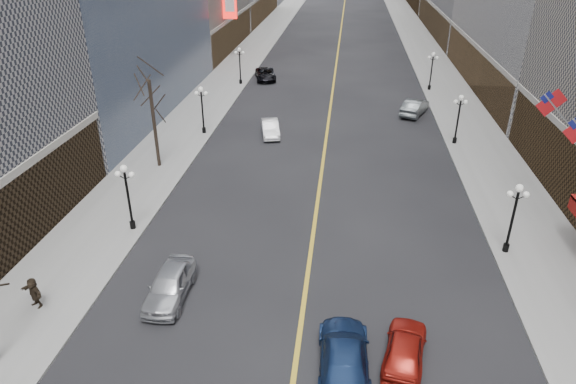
% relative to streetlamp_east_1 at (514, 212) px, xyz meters
% --- Properties ---
extents(sidewalk_east, '(6.00, 230.00, 0.15)m').
position_rel_streetlamp_east_1_xyz_m(sidewalk_east, '(2.20, 40.00, -2.83)').
color(sidewalk_east, gray).
rests_on(sidewalk_east, ground).
extents(sidewalk_west, '(6.00, 230.00, 0.15)m').
position_rel_streetlamp_east_1_xyz_m(sidewalk_west, '(-25.80, 40.00, -2.83)').
color(sidewalk_west, gray).
rests_on(sidewalk_west, ground).
extents(lane_line, '(0.25, 200.00, 0.02)m').
position_rel_streetlamp_east_1_xyz_m(lane_line, '(-11.80, 50.00, -2.89)').
color(lane_line, gold).
rests_on(lane_line, ground).
extents(streetlamp_east_1, '(1.26, 0.44, 4.52)m').
position_rel_streetlamp_east_1_xyz_m(streetlamp_east_1, '(0.00, 0.00, 0.00)').
color(streetlamp_east_1, black).
rests_on(streetlamp_east_1, sidewalk_east).
extents(streetlamp_east_2, '(1.26, 0.44, 4.52)m').
position_rel_streetlamp_east_1_xyz_m(streetlamp_east_2, '(0.00, 18.00, 0.00)').
color(streetlamp_east_2, black).
rests_on(streetlamp_east_2, sidewalk_east).
extents(streetlamp_east_3, '(1.26, 0.44, 4.52)m').
position_rel_streetlamp_east_1_xyz_m(streetlamp_east_3, '(0.00, 36.00, 0.00)').
color(streetlamp_east_3, black).
rests_on(streetlamp_east_3, sidewalk_east).
extents(streetlamp_west_1, '(1.26, 0.44, 4.52)m').
position_rel_streetlamp_east_1_xyz_m(streetlamp_west_1, '(-23.60, 0.00, 0.00)').
color(streetlamp_west_1, black).
rests_on(streetlamp_west_1, sidewalk_west).
extents(streetlamp_west_2, '(1.26, 0.44, 4.52)m').
position_rel_streetlamp_east_1_xyz_m(streetlamp_west_2, '(-23.60, 18.00, 0.00)').
color(streetlamp_west_2, black).
rests_on(streetlamp_west_2, sidewalk_west).
extents(streetlamp_west_3, '(1.26, 0.44, 4.52)m').
position_rel_streetlamp_east_1_xyz_m(streetlamp_west_3, '(-23.60, 36.00, 0.00)').
color(streetlamp_west_3, black).
rests_on(streetlamp_west_3, sidewalk_west).
extents(flag_5, '(2.87, 0.12, 2.87)m').
position_rel_streetlamp_east_1_xyz_m(flag_5, '(3.51, 7.00, 4.39)').
color(flag_5, '#B2B2B7').
rests_on(flag_5, ground).
extents(tree_west_far, '(3.60, 3.60, 7.92)m').
position_rel_streetlamp_east_1_xyz_m(tree_west_far, '(-25.30, 10.00, 3.34)').
color(tree_west_far, '#2D231C').
rests_on(tree_west_far, sidewalk_west).
extents(car_nb_near, '(2.00, 4.87, 1.65)m').
position_rel_streetlamp_east_1_xyz_m(car_nb_near, '(-18.93, -6.43, -2.07)').
color(car_nb_near, '#B5B8BE').
rests_on(car_nb_near, ground).
extents(car_nb_mid, '(2.47, 4.64, 1.45)m').
position_rel_streetlamp_east_1_xyz_m(car_nb_mid, '(-17.18, 18.40, -2.17)').
color(car_nb_mid, silver).
rests_on(car_nb_mid, ground).
extents(car_nb_far, '(3.63, 5.75, 1.48)m').
position_rel_streetlamp_east_1_xyz_m(car_nb_far, '(-20.80, 38.74, -2.16)').
color(car_nb_far, black).
rests_on(car_nb_far, ground).
extents(car_sb_near, '(2.48, 5.65, 1.61)m').
position_rel_streetlamp_east_1_xyz_m(car_sb_near, '(-9.65, -10.48, -2.09)').
color(car_sb_near, navy).
rests_on(car_sb_near, ground).
extents(car_sb_mid, '(2.59, 4.67, 1.50)m').
position_rel_streetlamp_east_1_xyz_m(car_sb_mid, '(-6.91, -9.69, -2.15)').
color(car_sb_mid, maroon).
rests_on(car_sb_mid, ground).
extents(car_sb_far, '(3.59, 5.44, 1.69)m').
position_rel_streetlamp_east_1_xyz_m(car_sb_far, '(-2.80, 26.35, -2.05)').
color(car_sb_far, '#4C5254').
rests_on(car_sb_far, ground).
extents(ped_west_far, '(1.62, 1.08, 1.70)m').
position_rel_streetlamp_east_1_xyz_m(ped_west_far, '(-25.57, -8.10, -1.90)').
color(ped_west_far, black).
rests_on(ped_west_far, sidewalk_west).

